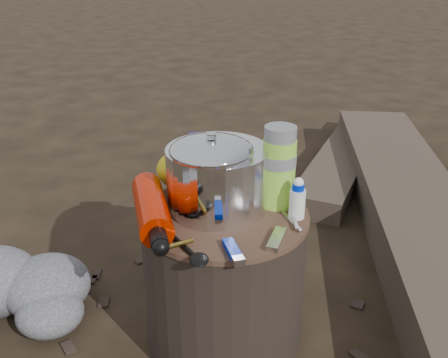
{
  "coord_description": "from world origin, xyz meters",
  "views": [
    {
      "loc": [
        -0.1,
        -1.12,
        1.0
      ],
      "look_at": [
        0.0,
        0.0,
        0.48
      ],
      "focal_mm": 41.33,
      "sensor_mm": 36.0,
      "label": 1
    }
  ],
  "objects": [
    {
      "name": "thermos",
      "position": [
        0.14,
        0.04,
        0.49
      ],
      "size": [
        0.08,
        0.08,
        0.21
      ],
      "primitive_type": "cylinder",
      "color": "#96DA3B",
      "rests_on": "stump"
    },
    {
      "name": "ground",
      "position": [
        0.0,
        0.0,
        0.0
      ],
      "size": [
        60.0,
        60.0,
        0.0
      ],
      "primitive_type": "plane",
      "color": "black",
      "rests_on": "ground"
    },
    {
      "name": "stump",
      "position": [
        0.0,
        0.0,
        0.19
      ],
      "size": [
        0.42,
        0.42,
        0.39
      ],
      "primitive_type": "cylinder",
      "color": "black",
      "rests_on": "ground"
    },
    {
      "name": "spork",
      "position": [
        -0.11,
        -0.14,
        0.39
      ],
      "size": [
        0.11,
        0.16,
        0.01
      ],
      "primitive_type": null,
      "rotation": [
        0.0,
        0.0,
        0.51
      ],
      "color": "black",
      "rests_on": "stump"
    },
    {
      "name": "multitool",
      "position": [
        0.11,
        -0.14,
        0.39
      ],
      "size": [
        0.06,
        0.1,
        0.01
      ],
      "primitive_type": "cube",
      "rotation": [
        0.0,
        0.0,
        -0.41
      ],
      "color": "silver",
      "rests_on": "stump"
    },
    {
      "name": "log_main",
      "position": [
        0.74,
        0.47,
        0.08
      ],
      "size": [
        0.69,
        2.03,
        0.17
      ],
      "primitive_type": "cube",
      "rotation": [
        0.0,
        0.0,
        -0.18
      ],
      "color": "#41352B",
      "rests_on": "ground"
    },
    {
      "name": "lighter",
      "position": [
        0.0,
        -0.18,
        0.4
      ],
      "size": [
        0.04,
        0.1,
        0.02
      ],
      "primitive_type": "cube",
      "rotation": [
        0.0,
        0.0,
        0.19
      ],
      "color": "#0123BE",
      "rests_on": "stump"
    },
    {
      "name": "camping_pot",
      "position": [
        -0.03,
        0.01,
        0.48
      ],
      "size": [
        0.2,
        0.2,
        0.2
      ],
      "primitive_type": "cylinder",
      "color": "silver",
      "rests_on": "stump"
    },
    {
      "name": "pot_grabber",
      "position": [
        0.16,
        -0.05,
        0.39
      ],
      "size": [
        0.04,
        0.12,
        0.01
      ],
      "primitive_type": null,
      "rotation": [
        0.0,
        0.0,
        0.1
      ],
      "color": "silver",
      "rests_on": "stump"
    },
    {
      "name": "foil_windscreen",
      "position": [
        -0.01,
        0.04,
        0.46
      ],
      "size": [
        0.26,
        0.26,
        0.16
      ],
      "primitive_type": "cylinder",
      "color": "silver",
      "rests_on": "stump"
    },
    {
      "name": "fuel_bottle",
      "position": [
        -0.18,
        -0.03,
        0.42
      ],
      "size": [
        0.12,
        0.33,
        0.08
      ],
      "primitive_type": null,
      "rotation": [
        0.0,
        0.0,
        0.15
      ],
      "color": "#BF1800",
      "rests_on": "stump"
    },
    {
      "name": "stuff_sack",
      "position": [
        -0.09,
        0.15,
        0.44
      ],
      "size": [
        0.16,
        0.13,
        0.11
      ],
      "primitive_type": "ellipsoid",
      "color": "gold",
      "rests_on": "stump"
    },
    {
      "name": "food_pouch",
      "position": [
        -0.02,
        0.18,
        0.46
      ],
      "size": [
        0.12,
        0.03,
        0.15
      ],
      "primitive_type": "cube",
      "rotation": [
        0.0,
        0.0,
        -0.07
      ],
      "color": "navy",
      "rests_on": "stump"
    },
    {
      "name": "travel_mug",
      "position": [
        0.1,
        0.14,
        0.44
      ],
      "size": [
        0.07,
        0.07,
        0.11
      ],
      "primitive_type": "cylinder",
      "color": "black",
      "rests_on": "stump"
    },
    {
      "name": "squeeze_bottle",
      "position": [
        0.17,
        -0.03,
        0.43
      ],
      "size": [
        0.04,
        0.04,
        0.09
      ],
      "primitive_type": "cylinder",
      "color": "white",
      "rests_on": "stump"
    },
    {
      "name": "log_small",
      "position": [
        0.68,
        1.11,
        0.05
      ],
      "size": [
        0.75,
        1.13,
        0.1
      ],
      "primitive_type": "cube",
      "rotation": [
        0.0,
        0.0,
        -0.5
      ],
      "color": "#41352B",
      "rests_on": "ground"
    }
  ]
}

